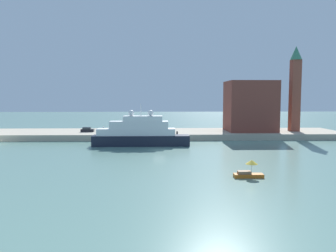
% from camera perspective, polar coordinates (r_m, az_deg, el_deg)
% --- Properties ---
extents(ground, '(400.00, 400.00, 0.00)m').
position_cam_1_polar(ground, '(76.51, -1.52, -4.15)').
color(ground, slate).
extents(quay_dock, '(110.00, 19.79, 1.71)m').
position_cam_1_polar(quay_dock, '(102.06, -1.57, -1.36)').
color(quay_dock, '#ADA38E').
rests_on(quay_dock, ground).
extents(large_yacht, '(24.07, 4.11, 10.48)m').
position_cam_1_polar(large_yacht, '(83.24, -4.87, -1.32)').
color(large_yacht, black).
rests_on(large_yacht, ground).
extents(small_motorboat, '(4.42, 1.82, 2.68)m').
position_cam_1_polar(small_motorboat, '(52.13, 13.69, -7.48)').
color(small_motorboat, '#C66019').
rests_on(small_motorboat, ground).
extents(harbor_building, '(14.28, 12.41, 15.28)m').
position_cam_1_polar(harbor_building, '(105.04, 13.89, 3.32)').
color(harbor_building, brown).
rests_on(harbor_building, quay_dock).
extents(bell_tower, '(3.52, 3.52, 25.64)m').
position_cam_1_polar(bell_tower, '(108.56, 20.95, 6.48)').
color(bell_tower, brown).
rests_on(bell_tower, quay_dock).
extents(parked_car, '(3.84, 1.69, 1.42)m').
position_cam_1_polar(parked_car, '(102.59, -13.66, -0.65)').
color(parked_car, black).
rests_on(parked_car, quay_dock).
extents(person_figure, '(0.36, 0.36, 1.74)m').
position_cam_1_polar(person_figure, '(100.24, -10.97, -0.61)').
color(person_figure, '#334C8C').
rests_on(person_figure, quay_dock).
extents(mooring_bollard, '(0.48, 0.48, 0.82)m').
position_cam_1_polar(mooring_bollard, '(93.50, 1.57, -1.16)').
color(mooring_bollard, black).
rests_on(mooring_bollard, quay_dock).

